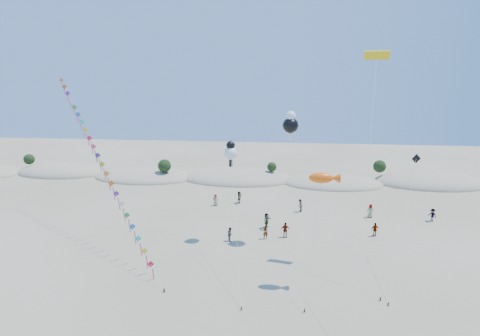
# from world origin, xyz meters

# --- Properties ---
(dune_ridge) EXTENTS (145.30, 11.49, 5.57)m
(dune_ridge) POSITION_xyz_m (1.06, 45.14, 0.11)
(dune_ridge) COLOR tan
(dune_ridge) RESTS_ON ground
(kite_train) EXTENTS (19.58, 21.14, 17.91)m
(kite_train) POSITION_xyz_m (-12.47, 20.55, 9.06)
(kite_train) COLOR #3F2D1E
(kite_train) RESTS_ON ground
(fish_kite) EXTENTS (2.89, 5.45, 10.05)m
(fish_kite) POSITION_xyz_m (11.05, 12.52, 9.57)
(fish_kite) COLOR #3F2D1E
(fish_kite) RESTS_ON ground
(cartoon_kite_low) EXTENTS (3.28, 14.64, 11.00)m
(cartoon_kite_low) POSITION_xyz_m (2.03, 21.21, 9.84)
(cartoon_kite_low) COLOR #3F2D1E
(cartoon_kite_low) RESTS_ON ground
(cartoon_kite_high) EXTENTS (8.52, 12.61, 14.23)m
(cartoon_kite_high) POSITION_xyz_m (8.32, 21.54, 12.89)
(cartoon_kite_high) COLOR #3F2D1E
(cartoon_kite_high) RESTS_ON ground
(parafoil_kite) EXTENTS (5.08, 18.06, 20.11)m
(parafoil_kite) POSITION_xyz_m (15.88, 18.63, 19.27)
(parafoil_kite) COLOR #3F2D1E
(parafoil_kite) RESTS_ON ground
(dark_kite) EXTENTS (4.77, 10.15, 10.47)m
(dark_kite) POSITION_xyz_m (19.27, 16.25, 7.16)
(dark_kite) COLOR #3F2D1E
(dark_kite) RESTS_ON ground
(beachgoers) EXTENTS (28.70, 13.96, 1.83)m
(beachgoers) POSITION_xyz_m (9.42, 26.94, 0.85)
(beachgoers) COLOR slate
(beachgoers) RESTS_ON ground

